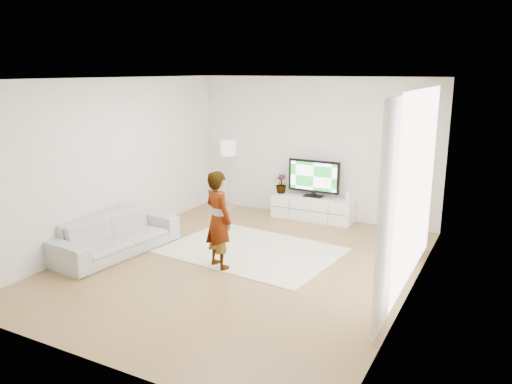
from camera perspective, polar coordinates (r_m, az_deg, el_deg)
The scene contains 17 objects.
floor at distance 7.78m, azimuth -1.74°, elevation -8.28°, with size 6.00×6.00×0.00m, color #AC834D.
ceiling at distance 7.21m, azimuth -1.90°, elevation 12.82°, with size 6.00×6.00×0.00m, color white.
wall_left at distance 8.85m, azimuth -16.07°, elevation 3.35°, with size 0.02×6.00×2.80m, color silver.
wall_right at distance 6.54m, azimuth 17.62°, elevation -0.33°, with size 0.02×6.00×2.80m, color silver.
wall_back at distance 10.04m, azimuth 6.68°, elevation 4.99°, with size 5.00×0.02×2.80m, color silver.
wall_front at distance 5.07m, azimuth -18.84°, elevation -4.44°, with size 5.00×0.02×2.80m, color silver.
window at distance 6.82m, azimuth 17.95°, elevation 0.64°, with size 0.01×2.60×2.50m, color white.
curtain_near at distance 5.62m, azimuth 14.71°, elevation -2.92°, with size 0.04×0.70×2.60m, color white.
curtain_far at distance 8.11m, azimuth 18.98°, elevation 1.86°, with size 0.04×0.70×2.60m, color white.
media_console at distance 10.04m, azimuth 6.47°, elevation -1.83°, with size 1.64×0.47×0.46m.
television at distance 9.92m, azimuth 6.63°, elevation 1.72°, with size 1.06×0.21×0.74m.
game_console at distance 9.73m, azimuth 10.46°, elevation -0.46°, with size 0.07×0.16×0.20m.
potted_plant at distance 10.20m, azimuth 2.88°, elevation 0.95°, with size 0.22×0.22×0.39m, color #3F7238.
rug at distance 8.33m, azimuth -0.55°, elevation -6.68°, with size 2.73×1.97×0.01m, color #EBE4C8.
player at distance 7.45m, azimuth -4.33°, elevation -3.17°, with size 0.54×0.35×1.48m, color #334772.
sofa at distance 8.44m, azimuth -15.69°, elevation -4.74°, with size 2.14×0.84×0.63m, color #AAAAA5.
floor_lamp at distance 10.59m, azimuth -3.20°, elevation 4.70°, with size 0.33×0.33×1.48m.
Camera 1 is at (3.56, -6.27, 2.92)m, focal length 35.00 mm.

